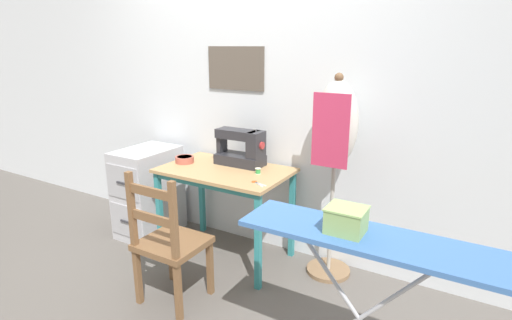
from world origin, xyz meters
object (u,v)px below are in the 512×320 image
at_px(ironing_board, 365,246).
at_px(thread_spool_near_machine, 258,171).
at_px(filing_cabinet, 148,192).
at_px(dress_form, 335,137).
at_px(wooden_chair, 169,243).
at_px(fabric_bowl, 185,159).
at_px(storage_box, 346,220).
at_px(scissors, 257,183).
at_px(sewing_machine, 242,149).

bearing_deg(ironing_board, thread_spool_near_machine, 141.94).
bearing_deg(thread_spool_near_machine, filing_cabinet, -178.62).
distance_m(filing_cabinet, dress_form, 1.76).
xyz_separation_m(wooden_chair, ironing_board, (1.25, -0.09, 0.36)).
height_order(fabric_bowl, dress_form, dress_form).
height_order(filing_cabinet, storage_box, storage_box).
xyz_separation_m(fabric_bowl, dress_form, (1.17, 0.20, 0.28)).
bearing_deg(scissors, sewing_machine, 134.79).
height_order(dress_form, ironing_board, dress_form).
bearing_deg(thread_spool_near_machine, fabric_bowl, -175.80).
bearing_deg(sewing_machine, wooden_chair, -92.39).
distance_m(fabric_bowl, filing_cabinet, 0.59).
distance_m(thread_spool_near_machine, ironing_board, 1.27).
xyz_separation_m(scissors, storage_box, (0.82, -0.61, 0.16)).
xyz_separation_m(wooden_chair, dress_form, (0.77, 0.85, 0.61)).
relative_size(scissors, filing_cabinet, 0.17).
distance_m(fabric_bowl, thread_spool_near_machine, 0.65).
distance_m(scissors, dress_form, 0.62).
relative_size(scissors, storage_box, 0.76).
bearing_deg(storage_box, filing_cabinet, 159.10).
distance_m(fabric_bowl, dress_form, 1.22).
xyz_separation_m(sewing_machine, wooden_chair, (-0.03, -0.82, -0.44)).
relative_size(sewing_machine, dress_form, 0.27).
bearing_deg(fabric_bowl, dress_form, 9.69).
distance_m(sewing_machine, thread_spool_near_machine, 0.27).
bearing_deg(wooden_chair, filing_cabinet, 142.00).
bearing_deg(storage_box, dress_form, 112.58).
height_order(sewing_machine, storage_box, sewing_machine).
relative_size(dress_form, ironing_board, 1.29).
xyz_separation_m(sewing_machine, fabric_bowl, (-0.43, -0.18, -0.10)).
distance_m(filing_cabinet, storage_box, 2.22).
height_order(filing_cabinet, dress_form, dress_form).
distance_m(thread_spool_near_machine, filing_cabinet, 1.16).
distance_m(sewing_machine, storage_box, 1.46).
xyz_separation_m(fabric_bowl, scissors, (0.75, -0.14, -0.02)).
xyz_separation_m(thread_spool_near_machine, dress_form, (0.52, 0.15, 0.28)).
xyz_separation_m(sewing_machine, filing_cabinet, (-0.89, -0.16, -0.47)).
xyz_separation_m(filing_cabinet, ironing_board, (2.11, -0.76, 0.40)).
distance_m(wooden_chair, storage_box, 1.26).
bearing_deg(ironing_board, dress_form, 117.32).
bearing_deg(sewing_machine, thread_spool_near_machine, -30.92).
bearing_deg(storage_box, scissors, 143.15).
bearing_deg(scissors, fabric_bowl, 169.52).
relative_size(sewing_machine, ironing_board, 0.35).
xyz_separation_m(filing_cabinet, dress_form, (1.62, 0.18, 0.65)).
bearing_deg(dress_form, filing_cabinet, -173.73).
relative_size(thread_spool_near_machine, wooden_chair, 0.05).
bearing_deg(storage_box, thread_spool_near_machine, 138.86).
height_order(scissors, storage_box, storage_box).
bearing_deg(sewing_machine, dress_form, 1.76).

